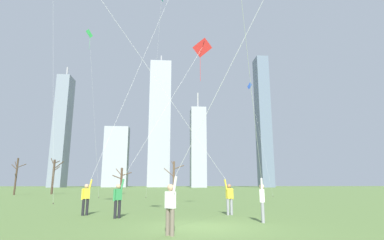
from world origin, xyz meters
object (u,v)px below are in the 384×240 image
(kite_flyer_midfield_right_white, at_px, (255,130))
(kite_flyer_foreground_right_orange, at_px, (226,91))
(kite_flyer_foreground_left_pink, at_px, (123,108))
(bare_tree_right_of_center, at_px, (174,176))
(bare_tree_left_of_center, at_px, (54,175))
(bare_tree_far_right_edge, at_px, (121,180))
(distant_kite_low_near_trees_green, at_px, (90,47))
(bare_tree_rightmost, at_px, (16,175))
(distant_kite_drifting_left_blue, at_px, (251,92))
(distant_kite_drifting_right_teal, at_px, (160,13))
(kite_flyer_midfield_center_red, at_px, (137,165))
(kite_flyer_far_back_purple, at_px, (190,138))
(distant_kite_high_overhead_yellow, at_px, (53,12))

(kite_flyer_midfield_right_white, distance_m, kite_flyer_foreground_right_orange, 2.91)
(kite_flyer_foreground_left_pink, relative_size, bare_tree_right_of_center, 3.97)
(kite_flyer_midfield_right_white, relative_size, kite_flyer_foreground_left_pink, 0.90)
(bare_tree_left_of_center, height_order, bare_tree_far_right_edge, bare_tree_left_of_center)
(distant_kite_low_near_trees_green, relative_size, bare_tree_right_of_center, 3.59)
(bare_tree_rightmost, bearing_deg, distant_kite_drifting_left_blue, -10.59)
(distant_kite_drifting_left_blue, bearing_deg, kite_flyer_midfield_right_white, -105.84)
(distant_kite_low_near_trees_green, distance_m, bare_tree_left_of_center, 24.10)
(distant_kite_drifting_right_teal, bearing_deg, kite_flyer_foreground_right_orange, -82.99)
(kite_flyer_foreground_right_orange, distance_m, bare_tree_right_of_center, 42.46)
(kite_flyer_foreground_right_orange, relative_size, bare_tree_right_of_center, 3.66)
(bare_tree_rightmost, bearing_deg, kite_flyer_foreground_left_pink, -55.54)
(kite_flyer_midfield_center_red, height_order, kite_flyer_foreground_left_pink, kite_flyer_foreground_left_pink)
(kite_flyer_far_back_purple, height_order, distant_kite_drifting_right_teal, distant_kite_drifting_right_teal)
(distant_kite_low_near_trees_green, bearing_deg, bare_tree_rightmost, 133.91)
(kite_flyer_midfield_center_red, relative_size, kite_flyer_foreground_left_pink, 0.49)
(distant_kite_low_near_trees_green, bearing_deg, kite_flyer_midfield_right_white, -60.27)
(distant_kite_low_near_trees_green, bearing_deg, bare_tree_far_right_edge, 84.18)
(kite_flyer_foreground_left_pink, relative_size, kite_flyer_foreground_right_orange, 1.08)
(distant_kite_low_near_trees_green, bearing_deg, bare_tree_right_of_center, 59.80)
(kite_flyer_midfield_center_red, bearing_deg, kite_flyer_foreground_right_orange, -63.43)
(distant_kite_drifting_left_blue, bearing_deg, bare_tree_far_right_edge, 152.55)
(kite_flyer_midfield_center_red, bearing_deg, distant_kite_low_near_trees_green, 113.62)
(distant_kite_high_overhead_yellow, relative_size, bare_tree_rightmost, 4.46)
(kite_flyer_foreground_right_orange, relative_size, bare_tree_left_of_center, 3.46)
(distant_kite_drifting_left_blue, distance_m, distant_kite_high_overhead_yellow, 27.03)
(distant_kite_high_overhead_yellow, height_order, bare_tree_rightmost, distant_kite_high_overhead_yellow)
(kite_flyer_midfield_right_white, relative_size, kite_flyer_far_back_purple, 1.20)
(kite_flyer_foreground_left_pink, distance_m, bare_tree_far_right_edge, 32.94)
(kite_flyer_foreground_right_orange, xyz_separation_m, distant_kite_high_overhead_yellow, (-14.31, 21.01, 15.12))
(bare_tree_right_of_center, bearing_deg, bare_tree_left_of_center, -178.06)
(bare_tree_far_right_edge, bearing_deg, distant_kite_drifting_right_teal, -69.41)
(kite_flyer_far_back_purple, relative_size, distant_kite_drifting_right_teal, 0.65)
(kite_flyer_foreground_left_pink, xyz_separation_m, bare_tree_left_of_center, (-15.56, 32.17, -3.25))
(kite_flyer_far_back_purple, bearing_deg, distant_kite_low_near_trees_green, 121.46)
(distant_kite_low_near_trees_green, relative_size, bare_tree_left_of_center, 3.39)
(kite_flyer_foreground_left_pink, height_order, distant_kite_low_near_trees_green, kite_flyer_foreground_left_pink)
(kite_flyer_midfield_right_white, bearing_deg, distant_kite_high_overhead_yellow, 130.32)
(kite_flyer_midfield_right_white, xyz_separation_m, distant_kite_low_near_trees_green, (-12.75, 22.33, 13.77))
(distant_kite_drifting_right_teal, relative_size, distant_kite_high_overhead_yellow, 1.03)
(kite_flyer_far_back_purple, bearing_deg, bare_tree_right_of_center, 90.43)
(distant_kite_drifting_left_blue, bearing_deg, bare_tree_right_of_center, 135.66)
(kite_flyer_foreground_left_pink, relative_size, bare_tree_rightmost, 3.97)
(distant_kite_low_near_trees_green, xyz_separation_m, bare_tree_far_right_edge, (1.76, 17.29, -15.17))
(kite_flyer_foreground_right_orange, xyz_separation_m, distant_kite_drifting_left_blue, (9.93, 31.88, 10.16))
(distant_kite_low_near_trees_green, relative_size, bare_tree_rightmost, 3.59)
(kite_flyer_foreground_right_orange, height_order, distant_kite_drifting_right_teal, distant_kite_drifting_right_teal)
(kite_flyer_foreground_right_orange, bearing_deg, distant_kite_high_overhead_yellow, 124.26)
(distant_kite_drifting_left_blue, bearing_deg, distant_kite_low_near_trees_green, -161.12)
(kite_flyer_midfield_right_white, relative_size, distant_kite_high_overhead_yellow, 0.80)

